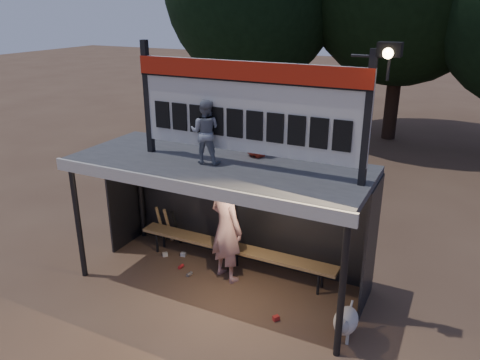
% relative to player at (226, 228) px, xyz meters
% --- Properties ---
extents(ground, '(80.00, 80.00, 0.00)m').
position_rel_player_xyz_m(ground, '(-0.01, -0.23, -1.01)').
color(ground, '#513828').
rests_on(ground, ground).
extents(player, '(0.86, 0.72, 2.02)m').
position_rel_player_xyz_m(player, '(0.00, 0.00, 0.00)').
color(player, silver).
rests_on(player, ground).
extents(child_a, '(0.58, 0.49, 1.04)m').
position_rel_player_xyz_m(child_a, '(-0.17, -0.35, 1.83)').
color(child_a, gray).
rests_on(child_a, dugout_shelter).
extents(child_b, '(0.50, 0.44, 0.87)m').
position_rel_player_xyz_m(child_b, '(0.42, 0.33, 1.75)').
color(child_b, '#AF2C1A').
rests_on(child_b, dugout_shelter).
extents(dugout_shelter, '(5.10, 2.08, 2.32)m').
position_rel_player_xyz_m(dugout_shelter, '(-0.01, 0.02, 0.84)').
color(dugout_shelter, '#3C3C3E').
rests_on(dugout_shelter, ground).
extents(scoreboard_assembly, '(4.10, 0.27, 1.99)m').
position_rel_player_xyz_m(scoreboard_assembly, '(0.55, -0.24, 2.32)').
color(scoreboard_assembly, black).
rests_on(scoreboard_assembly, dugout_shelter).
extents(bench, '(4.00, 0.35, 0.48)m').
position_rel_player_xyz_m(bench, '(-0.01, 0.32, -0.58)').
color(bench, '#997548').
rests_on(bench, ground).
extents(dog, '(0.36, 0.81, 0.49)m').
position_rel_player_xyz_m(dog, '(2.39, -0.70, -0.73)').
color(dog, white).
rests_on(dog, ground).
extents(bats, '(0.47, 0.32, 0.84)m').
position_rel_player_xyz_m(bats, '(-1.69, 0.59, -0.58)').
color(bats, '#A07C4A').
rests_on(bats, ground).
extents(litter, '(2.89, 1.17, 0.08)m').
position_rel_player_xyz_m(litter, '(-0.57, -0.16, -0.97)').
color(litter, red).
rests_on(litter, ground).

